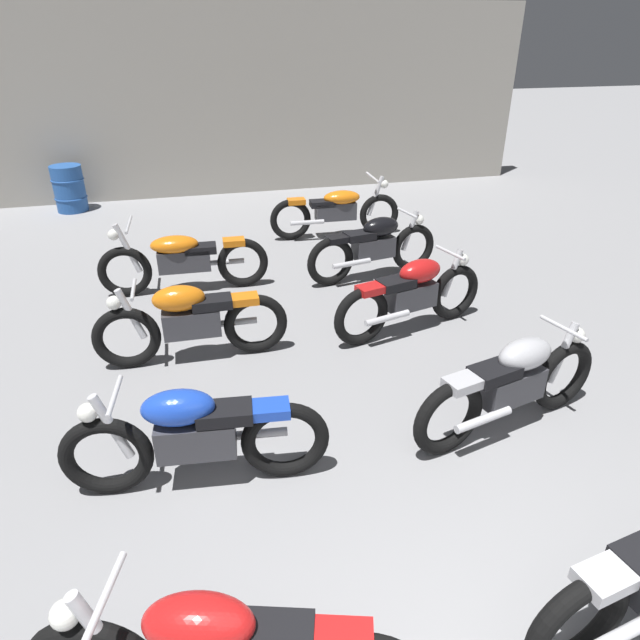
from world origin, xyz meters
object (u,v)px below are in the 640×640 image
at_px(motorcycle_right_row_2, 412,294).
at_px(motorcycle_left_row_1, 195,435).
at_px(oil_drum, 69,188).
at_px(motorcycle_right_row_3, 374,246).
at_px(motorcycle_right_row_4, 336,210).
at_px(motorcycle_right_row_1, 512,383).
at_px(motorcycle_left_row_2, 191,320).
at_px(motorcycle_left_row_3, 183,259).

bearing_deg(motorcycle_right_row_2, motorcycle_left_row_1, -143.10).
bearing_deg(oil_drum, motorcycle_right_row_3, -45.10).
relative_size(motorcycle_right_row_3, motorcycle_right_row_4, 0.90).
bearing_deg(motorcycle_right_row_3, motorcycle_right_row_2, -94.19).
bearing_deg(motorcycle_right_row_1, motorcycle_left_row_1, -179.69).
distance_m(motorcycle_left_row_2, motorcycle_right_row_2, 2.43).
height_order(motorcycle_left_row_1, motorcycle_right_row_3, same).
relative_size(motorcycle_left_row_1, motorcycle_right_row_2, 1.02).
bearing_deg(motorcycle_right_row_3, motorcycle_left_row_2, -147.81).
distance_m(motorcycle_left_row_3, motorcycle_right_row_2, 3.00).
relative_size(motorcycle_left_row_1, motorcycle_right_row_4, 0.91).
bearing_deg(motorcycle_left_row_3, motorcycle_right_row_4, 32.40).
bearing_deg(motorcycle_left_row_2, motorcycle_left_row_3, 90.08).
xyz_separation_m(motorcycle_right_row_2, oil_drum, (-4.35, 6.06, -0.03)).
bearing_deg(motorcycle_right_row_4, motorcycle_left_row_1, -116.33).
bearing_deg(motorcycle_right_row_4, motorcycle_left_row_2, -126.71).
relative_size(motorcycle_left_row_1, motorcycle_left_row_3, 0.91).
distance_m(motorcycle_left_row_1, motorcycle_right_row_3, 4.33).
xyz_separation_m(motorcycle_right_row_1, oil_drum, (-4.46, 7.91, -0.03)).
height_order(motorcycle_right_row_2, motorcycle_right_row_3, same).
xyz_separation_m(motorcycle_left_row_3, motorcycle_right_row_4, (2.52, 1.60, 0.00)).
height_order(motorcycle_right_row_3, motorcycle_right_row_4, motorcycle_right_row_4).
distance_m(motorcycle_right_row_1, oil_drum, 9.09).
xyz_separation_m(motorcycle_left_row_2, oil_drum, (-1.92, 6.08, -0.03)).
bearing_deg(motorcycle_left_row_2, motorcycle_right_row_2, 0.58).
bearing_deg(motorcycle_left_row_2, motorcycle_right_row_4, 53.29).
distance_m(motorcycle_left_row_1, oil_drum, 8.14).
relative_size(motorcycle_left_row_2, motorcycle_right_row_1, 1.02).
height_order(motorcycle_left_row_3, motorcycle_right_row_3, motorcycle_left_row_3).
distance_m(motorcycle_left_row_3, motorcycle_right_row_1, 4.42).
distance_m(motorcycle_left_row_2, motorcycle_left_row_3, 1.78).
distance_m(motorcycle_left_row_1, motorcycle_left_row_2, 1.85).
xyz_separation_m(motorcycle_left_row_2, motorcycle_right_row_3, (2.54, 1.60, 0.00)).
distance_m(motorcycle_left_row_1, motorcycle_left_row_3, 3.63).
distance_m(motorcycle_left_row_3, oil_drum, 4.71).
bearing_deg(motorcycle_left_row_1, motorcycle_right_row_2, 36.90).
distance_m(motorcycle_right_row_4, oil_drum, 5.20).
bearing_deg(motorcycle_right_row_3, motorcycle_left_row_1, -127.11).
bearing_deg(motorcycle_left_row_1, motorcycle_right_row_1, 0.31).
relative_size(motorcycle_left_row_3, motorcycle_right_row_2, 1.12).
relative_size(motorcycle_left_row_1, motorcycle_left_row_2, 1.00).
relative_size(motorcycle_left_row_3, oil_drum, 2.56).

